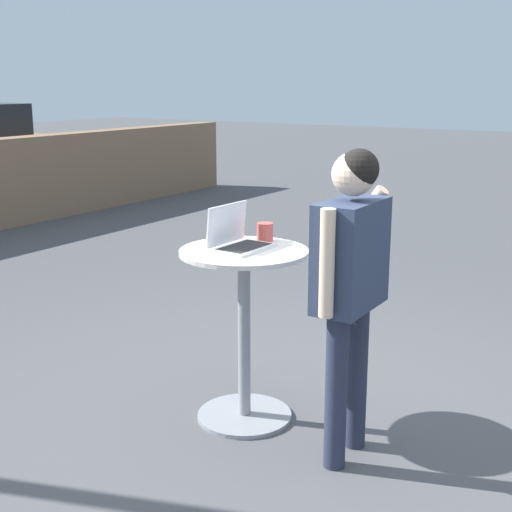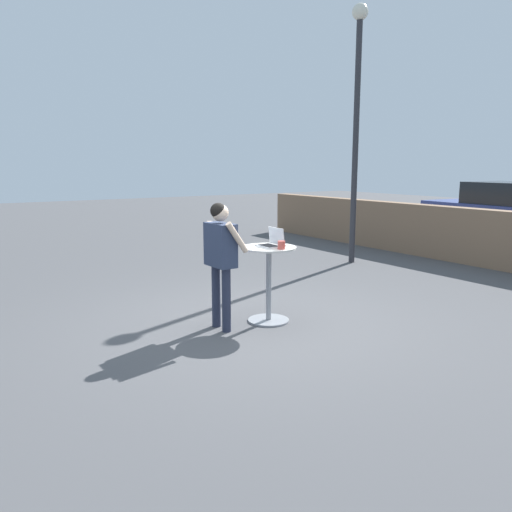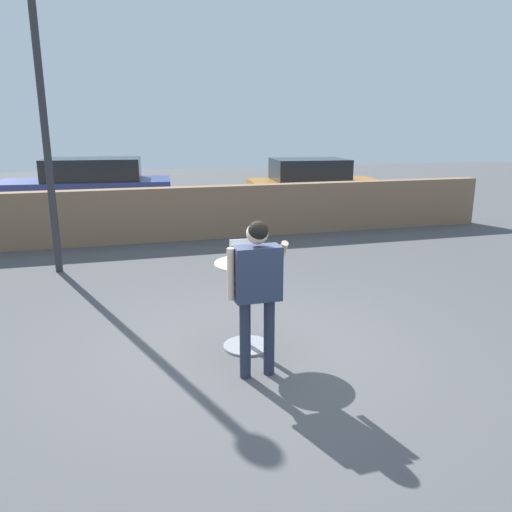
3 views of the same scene
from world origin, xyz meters
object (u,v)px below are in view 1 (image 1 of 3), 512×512
at_px(cafe_table, 244,319).
at_px(standing_person, 350,268).
at_px(laptop, 237,239).
at_px(coffee_mug, 265,232).

relative_size(cafe_table, standing_person, 0.63).
distance_m(cafe_table, laptop, 0.45).
xyz_separation_m(coffee_mug, standing_person, (-0.32, -0.69, -0.04)).
bearing_deg(coffee_mug, standing_person, -114.96).
xyz_separation_m(cafe_table, standing_person, (-0.08, -0.67, 0.41)).
bearing_deg(cafe_table, standing_person, -96.40).
relative_size(laptop, standing_person, 0.22).
distance_m(cafe_table, coffee_mug, 0.51).
relative_size(cafe_table, coffee_mug, 7.53).
height_order(cafe_table, laptop, laptop).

